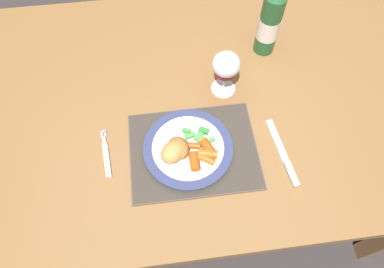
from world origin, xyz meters
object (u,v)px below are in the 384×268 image
at_px(fork, 106,156).
at_px(bottle, 270,21).
at_px(dinner_plate, 188,149).
at_px(wine_glass, 226,66).
at_px(dining_table, 201,112).
at_px(table_knife, 285,158).

distance_m(fork, bottle, 0.59).
relative_size(dinner_plate, fork, 1.66).
distance_m(fork, wine_glass, 0.40).
distance_m(dining_table, bottle, 0.33).
height_order(dinner_plate, bottle, bottle).
bearing_deg(dining_table, table_knife, -50.24).
bearing_deg(table_knife, dining_table, 129.76).
height_order(dinner_plate, fork, dinner_plate).
xyz_separation_m(dinner_plate, bottle, (0.28, 0.33, 0.10)).
xyz_separation_m(dinner_plate, wine_glass, (0.13, 0.19, 0.08)).
bearing_deg(dining_table, fork, -149.74).
distance_m(table_knife, wine_glass, 0.29).
bearing_deg(wine_glass, bottle, 42.33).
distance_m(wine_glass, bottle, 0.20).
bearing_deg(dinner_plate, fork, 176.80).
bearing_deg(fork, dining_table, 30.26).
bearing_deg(bottle, dining_table, -144.40).
bearing_deg(dinner_plate, bottle, 49.69).
bearing_deg(wine_glass, table_knife, -63.40).
relative_size(dinner_plate, wine_glass, 1.64).
bearing_deg(wine_glass, dining_table, -165.17).
bearing_deg(bottle, dinner_plate, -130.31).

